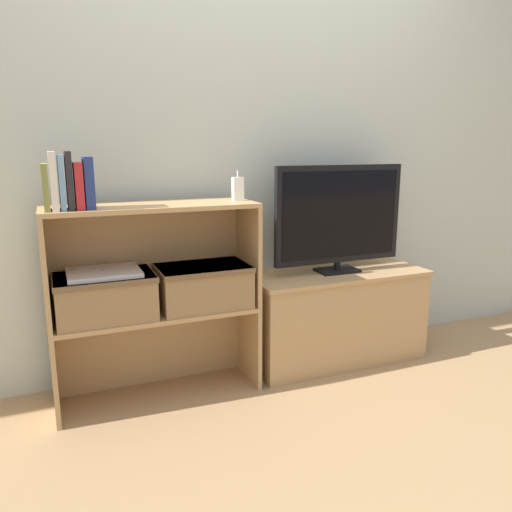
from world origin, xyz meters
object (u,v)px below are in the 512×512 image
Objects in this scene: baby_monitor at (238,189)px; storage_basket_left at (105,295)px; storage_basket_right at (203,284)px; book_skyblue at (62,182)px; book_ivory at (53,181)px; tv at (339,216)px; book_olive at (46,187)px; laptop at (104,273)px; tv_stand at (335,316)px; book_navy at (89,183)px; book_charcoal at (69,181)px; book_crimson at (79,186)px.

storage_basket_left is at bearing -178.64° from baby_monitor.
storage_basket_left and storage_basket_right have the same top height.
storage_basket_right is at bearing 3.85° from book_skyblue.
book_ivory is at bearing -167.02° from storage_basket_left.
tv is at bearing 3.71° from book_skyblue.
book_olive is at bearing -168.93° from storage_basket_left.
book_skyblue reaches higher than laptop.
storage_basket_left is 0.10m from laptop.
book_olive reaches higher than storage_basket_right.
tv_stand is 1.59m from book_ivory.
book_navy is at bearing -134.08° from laptop.
tv is at bearing 3.63° from book_ivory.
book_navy is (-1.25, -0.09, 0.22)m from tv.
storage_basket_left is at bearing 19.45° from book_charcoal.
book_olive is 0.43m from laptop.
book_olive reaches higher than baby_monitor.
book_ivory is at bearing -176.37° from tv.
book_charcoal is at bearing -160.55° from laptop.
tv_stand is 7.00× the size of baby_monitor.
book_ivory is 0.81m from baby_monitor.
book_ivory is 1.24× the size of book_crimson.
book_ivory is at bearing 180.00° from book_skyblue.
book_charcoal is at bearing 180.00° from book_crimson.
storage_basket_right is at bearing 0.00° from storage_basket_left.
tv is 1.37m from book_skyblue.
tv_stand is 4.21× the size of book_ivory.
book_navy is (0.07, 0.00, -0.01)m from book_charcoal.
baby_monitor reaches higher than storage_basket_left.
book_ivory is 0.76× the size of laptop.
book_ivory is at bearing 0.00° from book_olive.
storage_basket_left is (-0.63, -0.02, -0.44)m from baby_monitor.
book_navy is (0.13, 0.00, -0.01)m from book_ivory.
book_navy is at bearing 0.00° from book_crimson.
book_charcoal is (-1.32, -0.09, 0.78)m from tv_stand.
storage_basket_right is at bearing 3.66° from book_ivory.
storage_basket_right is at bearing 4.05° from book_charcoal.
storage_basket_left is (0.11, 0.04, -0.50)m from book_charcoal.
storage_basket_right is (0.56, 0.04, -0.50)m from book_charcoal.
book_ivory reaches higher than storage_basket_left.
book_olive is 0.44× the size of storage_basket_left.
book_charcoal is 0.04m from book_crimson.
book_ivory is (-1.38, -0.09, 0.78)m from tv_stand.
baby_monitor is at bearing 4.67° from storage_basket_right.
book_ivory reaches higher than book_crimson.
tv is 0.60m from baby_monitor.
tv_stand is 1.50m from book_crimson.
tv is 1.27m from book_navy.
book_ivory reaches higher than book_olive.
book_skyblue is at bearing -176.29° from tv.
book_olive is 0.84m from baby_monitor.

